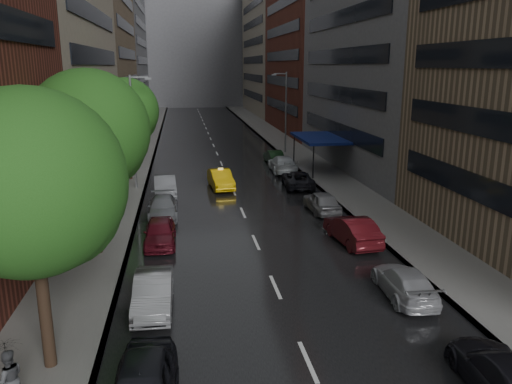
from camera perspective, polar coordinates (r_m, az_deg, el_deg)
road at (r=61.61m, az=-4.75°, el=5.03°), size 14.00×140.00×0.01m
sidewalk_left at (r=61.67m, az=-13.15°, el=4.78°), size 4.00×140.00×0.15m
sidewalk_right at (r=62.83m, az=3.50°, el=5.30°), size 4.00×140.00×0.15m
buildings_left at (r=70.60m, az=-18.49°, el=18.57°), size 8.00×108.00×38.00m
buildings_right at (r=70.21m, az=7.55°, el=18.40°), size 8.05×109.10×36.00m
building_far at (r=128.89m, az=-7.09°, el=16.91°), size 40.00×14.00×32.00m
tree_near at (r=16.60m, az=-24.39°, el=0.91°), size 5.85×5.85×9.32m
tree_mid at (r=26.62m, az=-18.56°, el=6.70°), size 6.12×6.12×9.76m
tree_far at (r=44.49m, az=-14.65°, el=8.97°), size 5.58×5.58×8.90m
taxi at (r=41.13m, az=-4.05°, el=1.49°), size 2.07×4.81×1.54m
parked_cars_left at (r=27.28m, az=-11.04°, el=-5.50°), size 2.20×30.14×1.61m
parked_cars_right at (r=34.86m, az=7.41°, el=-1.01°), size 2.73×42.83×1.59m
ped_black_umbrella at (r=16.82m, az=-26.54°, el=-17.65°), size 1.09×1.00×2.09m
street_lamp_left at (r=41.15m, az=-13.78°, el=6.94°), size 1.74×0.22×9.00m
street_lamp_right at (r=57.12m, az=3.35°, el=9.27°), size 1.74×0.22×9.00m
awning at (r=47.97m, az=7.27°, el=6.11°), size 4.00×8.00×3.12m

